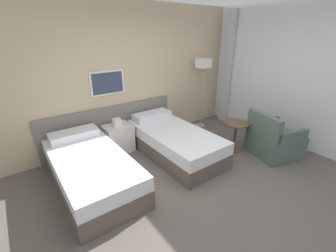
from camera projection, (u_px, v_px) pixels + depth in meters
ground_plane at (206, 192)px, 3.27m from camera, size 16.00×16.00×0.00m
wall_headboard at (128, 79)px, 4.40m from camera, size 10.00×0.10×2.70m
wall_window at (312, 80)px, 4.12m from camera, size 0.21×4.69×2.70m
bed_near_door at (91, 169)px, 3.37m from camera, size 0.97×1.98×0.62m
bed_near_window at (173, 141)px, 4.22m from camera, size 0.97×1.98×0.62m
nightstand at (118, 138)px, 4.32m from camera, size 0.51×0.42×0.67m
floor_lamp at (203, 69)px, 5.07m from camera, size 0.27×0.27×1.61m
side_table at (236, 131)px, 4.31m from camera, size 0.48×0.48×0.57m
armchair at (273, 141)px, 4.18m from camera, size 0.94×0.95×0.84m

